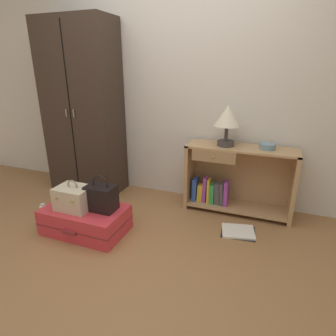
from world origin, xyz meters
name	(u,v)px	position (x,y,z in m)	size (l,w,h in m)	color
ground_plane	(120,266)	(0.00, 0.00, 0.00)	(9.00, 9.00, 0.00)	olive
back_wall	(182,84)	(0.00, 1.50, 1.30)	(6.40, 0.10, 2.60)	beige
wardrobe	(83,110)	(-1.12, 1.20, 1.00)	(0.87, 0.47, 1.99)	#33261E
bookshelf	(234,179)	(0.68, 1.27, 0.35)	(1.11, 0.36, 0.72)	tan
table_lamp	(227,119)	(0.57, 1.24, 1.00)	(0.26, 0.26, 0.41)	#3D3838
bowl	(268,146)	(0.97, 1.27, 0.75)	(0.15, 0.15, 0.06)	slate
suitcase_large	(86,220)	(-0.55, 0.33, 0.12)	(0.76, 0.48, 0.24)	#D1333D
train_case	(74,198)	(-0.63, 0.30, 0.35)	(0.31, 0.25, 0.28)	beige
handbag	(101,197)	(-0.38, 0.37, 0.36)	(0.27, 0.18, 0.33)	black
bottle	(44,212)	(-1.10, 0.37, 0.08)	(0.07, 0.07, 0.17)	white
open_book_on_floor	(238,232)	(0.81, 0.82, 0.01)	(0.34, 0.30, 0.02)	white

